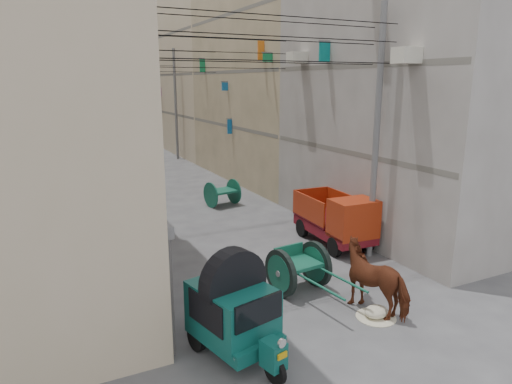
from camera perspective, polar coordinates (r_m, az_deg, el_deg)
building_row_right at (r=41.82m, az=-6.63°, el=14.62°), size 8.00×62.00×14.00m
end_cap_building at (r=71.49m, az=-21.87°, el=13.35°), size 22.00×10.00×13.00m
shutters_left at (r=16.30m, az=-17.43°, el=-1.88°), size 0.18×14.40×2.88m
signboards at (r=27.66m, az=-13.43°, el=8.61°), size 8.22×40.52×5.67m
ac_units at (r=16.28m, az=11.68°, el=19.57°), size 0.70×6.55×3.35m
utility_poles at (r=23.12m, az=-10.83°, el=9.24°), size 7.40×22.20×8.00m
overhead_cables at (r=20.59m, az=-9.16°, el=16.51°), size 7.40×22.52×1.12m
auto_rickshaw at (r=9.85m, az=-2.78°, el=-14.31°), size 1.84×2.65×1.80m
tonga_cart at (r=12.81m, az=5.34°, el=-9.38°), size 1.49×2.99×1.30m
mini_truck at (r=16.18m, az=10.44°, el=-3.73°), size 1.68×3.44×1.89m
second_cart at (r=21.37m, az=-4.23°, el=-0.04°), size 1.55×1.42×1.19m
feed_sack at (r=11.99m, az=14.79°, el=-14.27°), size 0.61×0.49×0.31m
horse at (r=12.10m, az=14.93°, el=-10.33°), size 1.51×2.21×1.71m
distant_car_white at (r=30.60m, az=-14.93°, el=3.71°), size 2.14×4.00×1.29m
distant_car_grey at (r=38.18m, az=-15.72°, el=5.54°), size 2.05×4.03×1.27m
distant_car_green at (r=38.52m, az=-17.54°, el=5.47°), size 2.48×4.56×1.25m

